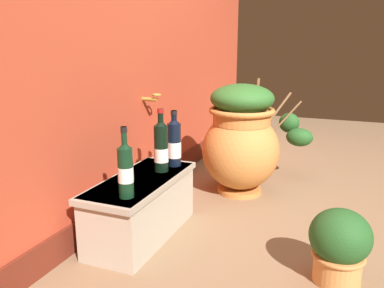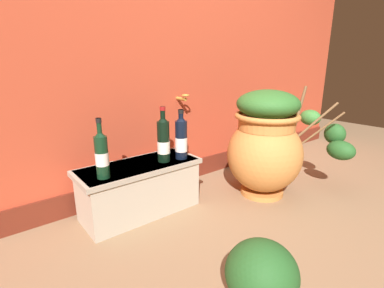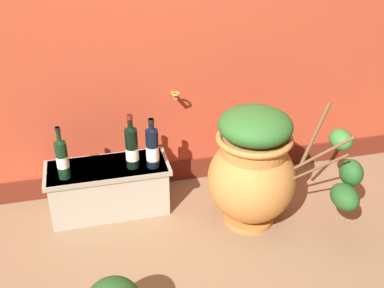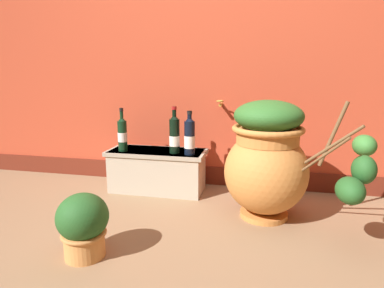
{
  "view_description": "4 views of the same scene",
  "coord_description": "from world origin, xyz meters",
  "px_view_note": "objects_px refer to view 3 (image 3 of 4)",
  "views": [
    {
      "loc": [
        -2.12,
        -0.11,
        1.0
      ],
      "look_at": [
        -0.05,
        0.73,
        0.43
      ],
      "focal_mm": 36.98,
      "sensor_mm": 36.0,
      "label": 1
    },
    {
      "loc": [
        -1.19,
        -0.62,
        0.93
      ],
      "look_at": [
        -0.12,
        0.71,
        0.43
      ],
      "focal_mm": 26.76,
      "sensor_mm": 36.0,
      "label": 2
    },
    {
      "loc": [
        -0.48,
        -1.56,
        1.78
      ],
      "look_at": [
        0.09,
        0.74,
        0.48
      ],
      "focal_mm": 42.7,
      "sensor_mm": 36.0,
      "label": 3
    },
    {
      "loc": [
        0.37,
        -1.48,
        0.91
      ],
      "look_at": [
        -0.12,
        0.77,
        0.41
      ],
      "focal_mm": 30.82,
      "sensor_mm": 36.0,
      "label": 4
    }
  ],
  "objects_px": {
    "terracotta_urn": "(256,168)",
    "wine_bottle_right": "(152,146)",
    "wine_bottle_left": "(132,146)",
    "wine_bottle_middle": "(62,157)"
  },
  "relations": [
    {
      "from": "terracotta_urn",
      "to": "wine_bottle_right",
      "type": "bearing_deg",
      "value": 155.93
    },
    {
      "from": "wine_bottle_left",
      "to": "wine_bottle_middle",
      "type": "bearing_deg",
      "value": -176.98
    },
    {
      "from": "wine_bottle_middle",
      "to": "wine_bottle_right",
      "type": "bearing_deg",
      "value": -0.24
    },
    {
      "from": "terracotta_urn",
      "to": "wine_bottle_left",
      "type": "relative_size",
      "value": 2.52
    },
    {
      "from": "terracotta_urn",
      "to": "wine_bottle_left",
      "type": "bearing_deg",
      "value": 158.04
    },
    {
      "from": "wine_bottle_left",
      "to": "wine_bottle_right",
      "type": "bearing_deg",
      "value": -11.1
    },
    {
      "from": "wine_bottle_left",
      "to": "terracotta_urn",
      "type": "bearing_deg",
      "value": -21.96
    },
    {
      "from": "terracotta_urn",
      "to": "wine_bottle_left",
      "type": "height_order",
      "value": "terracotta_urn"
    },
    {
      "from": "terracotta_urn",
      "to": "wine_bottle_left",
      "type": "xyz_separation_m",
      "value": [
        -0.69,
        0.28,
        0.09
      ]
    },
    {
      "from": "terracotta_urn",
      "to": "wine_bottle_middle",
      "type": "distance_m",
      "value": 1.12
    }
  ]
}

